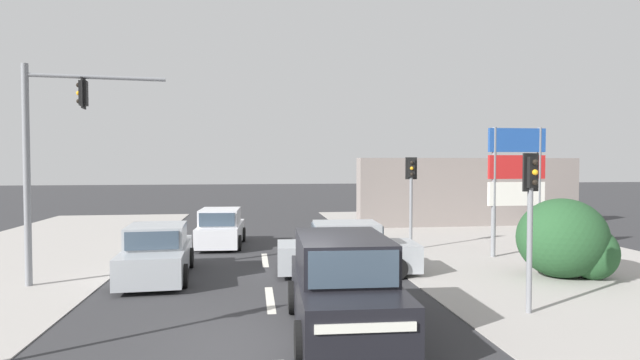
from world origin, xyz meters
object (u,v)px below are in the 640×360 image
suv_receding_far (343,288)px  sedan_oncoming_near (157,254)px  pedestal_signal_far_median (411,187)px  sedan_crossing_left (347,251)px  pedestal_signal_right_kerb (530,205)px  hatchback_kerbside_parked (221,229)px  shopping_plaza_sign (517,173)px  traffic_signal_mast (48,145)px

suv_receding_far → sedan_oncoming_near: bearing=130.6°
pedestal_signal_far_median → suv_receding_far: 9.88m
sedan_crossing_left → suv_receding_far: size_ratio=0.94×
pedestal_signal_right_kerb → pedestal_signal_far_median: (-0.05, 8.16, 0.00)m
sedan_crossing_left → suv_receding_far: (-1.05, -5.08, 0.18)m
pedestal_signal_right_kerb → hatchback_kerbside_parked: (-7.33, 10.01, -1.71)m
shopping_plaza_sign → suv_receding_far: shopping_plaza_sign is taller
traffic_signal_mast → suv_receding_far: traffic_signal_mast is taller
pedestal_signal_right_kerb → traffic_signal_mast: bearing=160.2°
shopping_plaza_sign → suv_receding_far: size_ratio=1.00×
traffic_signal_mast → sedan_oncoming_near: (2.72, 0.48, -3.13)m
sedan_crossing_left → shopping_plaza_sign: bearing=16.4°
pedestal_signal_far_median → shopping_plaza_sign: size_ratio=0.77×
shopping_plaza_sign → pedestal_signal_right_kerb: bearing=-116.9°
pedestal_signal_right_kerb → sedan_oncoming_near: (-8.81, 4.64, -1.71)m
sedan_crossing_left → sedan_oncoming_near: same height
pedestal_signal_right_kerb → hatchback_kerbside_parked: pedestal_signal_right_kerb is taller
hatchback_kerbside_parked → sedan_crossing_left: bearing=-53.6°
shopping_plaza_sign → sedan_crossing_left: 7.12m
suv_receding_far → traffic_signal_mast: bearing=146.5°
sedan_oncoming_near → hatchback_kerbside_parked: (1.48, 5.36, -0.00)m
pedestal_signal_far_median → shopping_plaza_sign: 3.79m
traffic_signal_mast → sedan_crossing_left: bearing=2.1°
suv_receding_far → pedestal_signal_far_median: bearing=64.2°
shopping_plaza_sign → hatchback_kerbside_parked: (-10.56, 3.65, -2.28)m
traffic_signal_mast → sedan_oncoming_near: bearing=10.1°
pedestal_signal_right_kerb → sedan_crossing_left: (-3.24, 4.45, -1.71)m
pedestal_signal_right_kerb → sedan_crossing_left: pedestal_signal_right_kerb is taller
pedestal_signal_right_kerb → pedestal_signal_far_median: 8.16m
sedan_crossing_left → hatchback_kerbside_parked: 6.89m
pedestal_signal_right_kerb → hatchback_kerbside_parked: 12.52m
pedestal_signal_far_median → suv_receding_far: (-4.24, -8.78, -1.53)m
pedestal_signal_right_kerb → sedan_crossing_left: 5.77m
pedestal_signal_right_kerb → shopping_plaza_sign: 7.15m
sedan_crossing_left → sedan_oncoming_near: 5.57m
traffic_signal_mast → hatchback_kerbside_parked: bearing=54.3°
shopping_plaza_sign → sedan_crossing_left: bearing=-163.6°
traffic_signal_mast → pedestal_signal_far_median: 12.24m
pedestal_signal_right_kerb → pedestal_signal_far_median: bearing=90.4°
sedan_oncoming_near → traffic_signal_mast: bearing=-169.9°
sedan_crossing_left → hatchback_kerbside_parked: bearing=126.4°
traffic_signal_mast → pedestal_signal_right_kerb: 12.34m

